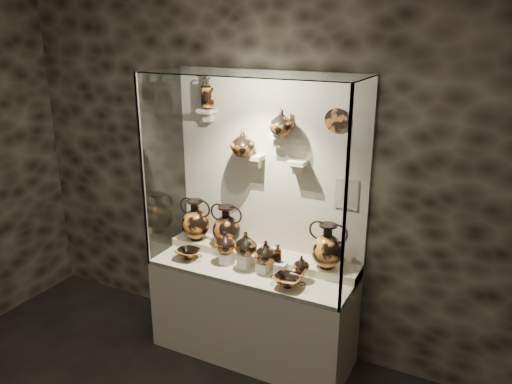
% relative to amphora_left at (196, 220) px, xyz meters
% --- Properties ---
extents(wall_back, '(5.00, 0.02, 3.20)m').
position_rel_amphora_left_xyz_m(wall_back, '(0.64, 0.18, 0.51)').
color(wall_back, black).
rests_on(wall_back, ground).
extents(plinth, '(1.70, 0.60, 0.80)m').
position_rel_amphora_left_xyz_m(plinth, '(0.64, -0.14, -0.69)').
color(plinth, beige).
rests_on(plinth, floor).
extents(front_tier, '(1.68, 0.58, 0.03)m').
position_rel_amphora_left_xyz_m(front_tier, '(0.64, -0.14, -0.27)').
color(front_tier, beige).
rests_on(front_tier, plinth).
extents(rear_tier, '(1.70, 0.25, 0.10)m').
position_rel_amphora_left_xyz_m(rear_tier, '(0.64, 0.03, -0.24)').
color(rear_tier, beige).
rests_on(rear_tier, plinth).
extents(back_panel, '(1.70, 0.03, 1.60)m').
position_rel_amphora_left_xyz_m(back_panel, '(0.64, 0.17, 0.51)').
color(back_panel, beige).
rests_on(back_panel, plinth).
extents(glass_front, '(1.70, 0.01, 1.60)m').
position_rel_amphora_left_xyz_m(glass_front, '(0.64, -0.44, 0.51)').
color(glass_front, white).
rests_on(glass_front, plinth).
extents(glass_left, '(0.01, 0.60, 1.60)m').
position_rel_amphora_left_xyz_m(glass_left, '(-0.20, -0.14, 0.51)').
color(glass_left, white).
rests_on(glass_left, plinth).
extents(glass_right, '(0.01, 0.60, 1.60)m').
position_rel_amphora_left_xyz_m(glass_right, '(1.49, -0.14, 0.51)').
color(glass_right, white).
rests_on(glass_right, plinth).
extents(glass_top, '(1.70, 0.60, 0.01)m').
position_rel_amphora_left_xyz_m(glass_top, '(0.64, -0.14, 1.31)').
color(glass_top, white).
rests_on(glass_top, back_panel).
extents(frame_post_left, '(0.02, 0.02, 1.60)m').
position_rel_amphora_left_xyz_m(frame_post_left, '(-0.20, -0.43, 0.51)').
color(frame_post_left, gray).
rests_on(frame_post_left, plinth).
extents(frame_post_right, '(0.02, 0.02, 1.60)m').
position_rel_amphora_left_xyz_m(frame_post_right, '(1.48, -0.43, 0.51)').
color(frame_post_right, gray).
rests_on(frame_post_right, plinth).
extents(pedestal_a, '(0.09, 0.09, 0.10)m').
position_rel_amphora_left_xyz_m(pedestal_a, '(0.42, -0.19, -0.21)').
color(pedestal_a, silver).
rests_on(pedestal_a, front_tier).
extents(pedestal_b, '(0.09, 0.09, 0.13)m').
position_rel_amphora_left_xyz_m(pedestal_b, '(0.59, -0.19, -0.19)').
color(pedestal_b, silver).
rests_on(pedestal_b, front_tier).
extents(pedestal_c, '(0.09, 0.09, 0.09)m').
position_rel_amphora_left_xyz_m(pedestal_c, '(0.76, -0.19, -0.21)').
color(pedestal_c, silver).
rests_on(pedestal_c, front_tier).
extents(pedestal_d, '(0.09, 0.09, 0.12)m').
position_rel_amphora_left_xyz_m(pedestal_d, '(0.92, -0.19, -0.20)').
color(pedestal_d, silver).
rests_on(pedestal_d, front_tier).
extents(pedestal_e, '(0.09, 0.09, 0.08)m').
position_rel_amphora_left_xyz_m(pedestal_e, '(1.06, -0.19, -0.22)').
color(pedestal_e, silver).
rests_on(pedestal_e, front_tier).
extents(bracket_ul, '(0.14, 0.12, 0.04)m').
position_rel_amphora_left_xyz_m(bracket_ul, '(0.09, 0.10, 0.96)').
color(bracket_ul, beige).
rests_on(bracket_ul, back_panel).
extents(bracket_ca, '(0.14, 0.12, 0.04)m').
position_rel_amphora_left_xyz_m(bracket_ca, '(0.54, 0.10, 0.61)').
color(bracket_ca, beige).
rests_on(bracket_ca, back_panel).
extents(bracket_cb, '(0.10, 0.12, 0.04)m').
position_rel_amphora_left_xyz_m(bracket_cb, '(0.74, 0.10, 0.81)').
color(bracket_cb, beige).
rests_on(bracket_cb, back_panel).
extents(bracket_cc, '(0.14, 0.12, 0.04)m').
position_rel_amphora_left_xyz_m(bracket_cc, '(0.92, 0.10, 0.61)').
color(bracket_cc, beige).
rests_on(bracket_cc, back_panel).
extents(amphora_left, '(0.39, 0.39, 0.37)m').
position_rel_amphora_left_xyz_m(amphora_left, '(0.00, 0.00, 0.00)').
color(amphora_left, orange).
rests_on(amphora_left, rear_tier).
extents(amphora_mid, '(0.38, 0.38, 0.37)m').
position_rel_amphora_left_xyz_m(amphora_mid, '(0.32, 0.00, -0.00)').
color(amphora_mid, '#A3541C').
rests_on(amphora_mid, rear_tier).
extents(amphora_right, '(0.36, 0.36, 0.37)m').
position_rel_amphora_left_xyz_m(amphora_right, '(1.23, 0.00, -0.00)').
color(amphora_right, orange).
rests_on(amphora_right, rear_tier).
extents(jug_a, '(0.20, 0.20, 0.19)m').
position_rel_amphora_left_xyz_m(jug_a, '(0.41, -0.18, -0.06)').
color(jug_a, orange).
rests_on(jug_a, pedestal_a).
extents(jug_b, '(0.23, 0.23, 0.19)m').
position_rel_amphora_left_xyz_m(jug_b, '(0.61, -0.19, -0.03)').
color(jug_b, '#A3541C').
rests_on(jug_b, pedestal_b).
extents(jug_c, '(0.19, 0.19, 0.19)m').
position_rel_amphora_left_xyz_m(jug_c, '(0.78, -0.18, -0.07)').
color(jug_c, orange).
rests_on(jug_c, pedestal_c).
extents(jug_e, '(0.13, 0.13, 0.13)m').
position_rel_amphora_left_xyz_m(jug_e, '(1.09, -0.18, -0.11)').
color(jug_e, orange).
rests_on(jug_e, pedestal_e).
extents(lekythos_small, '(0.08, 0.08, 0.16)m').
position_rel_amphora_left_xyz_m(lekythos_small, '(0.89, -0.18, -0.06)').
color(lekythos_small, '#A3541C').
rests_on(lekythos_small, pedestal_d).
extents(kylix_left, '(0.32, 0.30, 0.10)m').
position_rel_amphora_left_xyz_m(kylix_left, '(0.08, -0.26, -0.20)').
color(kylix_left, '#A3541C').
rests_on(kylix_left, front_tier).
extents(kylix_right, '(0.29, 0.25, 0.11)m').
position_rel_amphora_left_xyz_m(kylix_right, '(1.03, -0.31, -0.20)').
color(kylix_right, orange).
rests_on(kylix_right, front_tier).
extents(lekythos_tall, '(0.15, 0.15, 0.29)m').
position_rel_amphora_left_xyz_m(lekythos_tall, '(0.11, 0.09, 1.13)').
color(lekythos_tall, orange).
rests_on(lekythos_tall, bracket_ul).
extents(ovoid_vase_a, '(0.21, 0.21, 0.21)m').
position_rel_amphora_left_xyz_m(ovoid_vase_a, '(0.46, 0.05, 0.74)').
color(ovoid_vase_a, '#A3541C').
rests_on(ovoid_vase_a, bracket_ca).
extents(ovoid_vase_b, '(0.24, 0.24, 0.20)m').
position_rel_amphora_left_xyz_m(ovoid_vase_b, '(0.80, 0.05, 0.93)').
color(ovoid_vase_b, '#A3541C').
rests_on(ovoid_vase_b, bracket_cb).
extents(wall_plate, '(0.18, 0.02, 0.18)m').
position_rel_amphora_left_xyz_m(wall_plate, '(1.21, 0.15, 0.97)').
color(wall_plate, '#A95821').
rests_on(wall_plate, back_panel).
extents(info_placard, '(0.18, 0.01, 0.24)m').
position_rel_amphora_left_xyz_m(info_placard, '(1.31, 0.15, 0.39)').
color(info_placard, beige).
rests_on(info_placard, back_panel).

